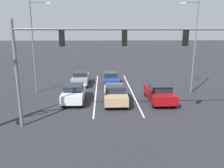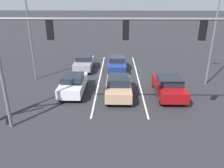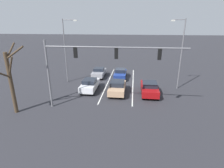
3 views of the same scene
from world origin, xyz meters
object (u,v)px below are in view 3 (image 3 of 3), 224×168
Objects in this scene: street_lamp_right_shoulder at (66,47)px; street_lamp_left_shoulder at (180,51)px; car_silver_rightlane_front at (90,85)px; car_gray_rightlane_second at (99,72)px; car_maroon_leftlane_front at (149,88)px; traffic_signal_gantry at (91,59)px; bare_tree_near at (11,79)px; car_navy_midlane_second at (120,73)px; car_tan_midlane_front at (117,87)px.

street_lamp_right_shoulder is 15.22m from street_lamp_left_shoulder.
car_silver_rightlane_front is 1.05× the size of car_gray_rightlane_second.
traffic_signal_gantry reaches higher than car_maroon_leftlane_front.
bare_tree_near is (1.65, 9.84, -1.68)m from street_lamp_right_shoulder.
car_navy_midlane_second is (4.03, -6.31, -0.05)m from car_maroon_leftlane_front.
street_lamp_left_shoulder is 1.33× the size of bare_tree_near.
car_gray_rightlane_second is 6.59m from street_lamp_right_shoulder.
car_gray_rightlane_second is at bearing -89.77° from car_silver_rightlane_front.
car_maroon_leftlane_front is at bearing 33.75° from street_lamp_left_shoulder.
car_tan_midlane_front is 6.51m from traffic_signal_gantry.
car_gray_rightlane_second is (0.02, -6.20, -0.03)m from car_silver_rightlane_front.
car_navy_midlane_second is at bearing -159.22° from street_lamp_right_shoulder.
street_lamp_left_shoulder is at bearing -146.25° from car_maroon_leftlane_front.
traffic_signal_gantry reaches higher than bare_tree_near.
car_navy_midlane_second is 0.64× the size of bare_tree_near.
street_lamp_right_shoulder is (3.97, 3.03, 4.30)m from car_gray_rightlane_second.
street_lamp_right_shoulder reaches higher than car_gray_rightlane_second.
car_silver_rightlane_front is at bearing -130.21° from bare_tree_near.
car_tan_midlane_front is 11.39m from bare_tree_near.
traffic_signal_gantry is 12.02m from street_lamp_left_shoulder.
bare_tree_near is (5.64, 6.67, 2.59)m from car_silver_rightlane_front.
car_maroon_leftlane_front is 0.51× the size of street_lamp_left_shoulder.
car_tan_midlane_front is 7.62m from car_gray_rightlane_second.
street_lamp_left_shoulder reaches higher than car_maroon_leftlane_front.
street_lamp_left_shoulder reaches higher than car_navy_midlane_second.
street_lamp_left_shoulder is (-3.71, -2.48, 4.20)m from car_maroon_leftlane_front.
traffic_signal_gantry is (-1.54, 5.00, 4.26)m from car_silver_rightlane_front.
street_lamp_right_shoulder is (5.53, -8.17, 0.01)m from traffic_signal_gantry.
bare_tree_near is at bearing 66.43° from car_gray_rightlane_second.
car_gray_rightlane_second is at bearing -19.81° from street_lamp_left_shoulder.
car_silver_rightlane_front is 12.15m from street_lamp_left_shoulder.
car_navy_midlane_second is 0.48× the size of street_lamp_left_shoulder.
traffic_signal_gantry is 9.87m from street_lamp_right_shoulder.
car_silver_rightlane_front reaches higher than car_tan_midlane_front.
car_tan_midlane_front reaches higher than car_navy_midlane_second.
street_lamp_right_shoulder reaches higher than car_silver_rightlane_front.
bare_tree_near is (9.10, 12.67, 2.64)m from car_navy_midlane_second.
car_silver_rightlane_front is at bearing -2.42° from car_maroon_leftlane_front.
bare_tree_near is at bearing 54.31° from car_navy_midlane_second.
car_maroon_leftlane_front is 1.11× the size of car_gray_rightlane_second.
bare_tree_near is at bearing 49.79° from car_silver_rightlane_front.
traffic_signal_gantry is at bearing 97.95° from car_gray_rightlane_second.
car_gray_rightlane_second is 0.46× the size of street_lamp_left_shoulder.
car_maroon_leftlane_front is 0.68× the size of bare_tree_near.
traffic_signal_gantry is at bearing 36.59° from street_lamp_left_shoulder.
traffic_signal_gantry is (1.92, 11.00, 4.32)m from car_navy_midlane_second.
car_tan_midlane_front is 0.33× the size of traffic_signal_gantry.
car_maroon_leftlane_front is at bearing -177.13° from car_tan_midlane_front.
car_navy_midlane_second is (0.12, -6.51, -0.07)m from car_tan_midlane_front.
car_silver_rightlane_front is 3.62m from car_tan_midlane_front.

